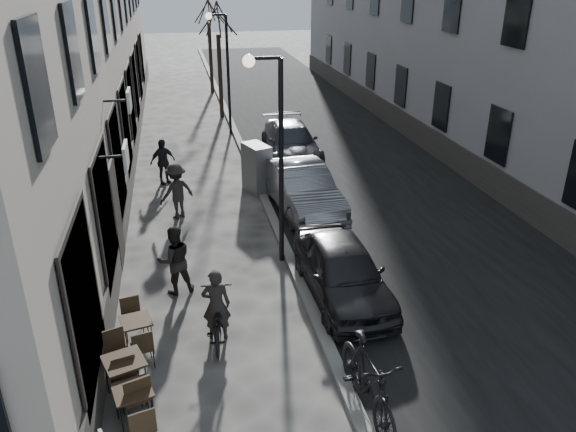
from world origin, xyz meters
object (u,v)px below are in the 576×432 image
object	(u,v)px
streetlamp_far	(224,61)
moped	(368,382)
streetlamp_near	(274,140)
bistro_set_a	(134,403)
bistro_set_c	(137,332)
bicycle	(217,318)
pedestrian_far	(163,162)
pedestrian_near	(175,260)
bistro_set_b	(126,375)
car_far	(291,142)
car_near	(343,270)
tree_near	(217,17)
utility_cabinet	(257,169)
car_mid	(302,188)
pedestrian_mid	(177,191)
tree_far	(208,8)

from	to	relation	value
streetlamp_far	moped	world-z (taller)	streetlamp_far
streetlamp_near	moped	world-z (taller)	streetlamp_near
bistro_set_a	bistro_set_c	distance (m)	1.99
streetlamp_near	bicycle	distance (m)	4.32
bistro_set_a	pedestrian_far	bearing A→B (deg)	72.98
pedestrian_near	bistro_set_b	bearing A→B (deg)	63.70
car_far	moped	bearing A→B (deg)	-95.05
car_near	tree_near	bearing A→B (deg)	92.56
tree_near	utility_cabinet	world-z (taller)	tree_near
car_mid	car_far	xyz separation A→B (m)	(0.71, 4.97, -0.05)
bicycle	pedestrian_far	xyz separation A→B (m)	(-1.03, 9.13, 0.31)
bicycle	pedestrian_mid	bearing A→B (deg)	-78.49
bistro_set_b	car_far	world-z (taller)	car_far
bistro_set_a	pedestrian_far	xyz separation A→B (m)	(0.47, 11.21, 0.34)
tree_far	pedestrian_near	distance (m)	22.48
bistro_set_a	car_near	distance (m)	5.34
bistro_set_a	bistro_set_c	world-z (taller)	bistro_set_a
bicycle	pedestrian_mid	world-z (taller)	pedestrian_mid
bicycle	bistro_set_a	bearing A→B (deg)	59.94
pedestrian_near	car_near	world-z (taller)	pedestrian_near
pedestrian_far	streetlamp_far	bearing A→B (deg)	36.18
bicycle	pedestrian_mid	distance (m)	6.19
bistro_set_a	pedestrian_mid	distance (m)	8.29
moped	bistro_set_a	bearing A→B (deg)	168.35
bistro_set_a	car_mid	size ratio (longest dim) A/B	0.34
tree_near	pedestrian_far	world-z (taller)	tree_near
tree_far	bistro_set_b	bearing A→B (deg)	-97.71
streetlamp_far	pedestrian_mid	xyz separation A→B (m)	(-2.32, -8.78, -2.33)
bicycle	car_far	world-z (taller)	car_far
bicycle	car_mid	bearing A→B (deg)	-111.60
utility_cabinet	moped	bearing A→B (deg)	-107.85
pedestrian_near	car_mid	distance (m)	5.53
bistro_set_c	car_mid	xyz separation A→B (m)	(4.60, 6.03, 0.30)
utility_cabinet	car_mid	xyz separation A→B (m)	(1.09, -1.78, -0.09)
car_mid	pedestrian_far	bearing A→B (deg)	136.44
bistro_set_a	car_near	world-z (taller)	car_near
utility_cabinet	pedestrian_near	world-z (taller)	pedestrian_near
bistro_set_a	car_mid	xyz separation A→B (m)	(4.56, 8.02, 0.28)
tree_near	pedestrian_far	bearing A→B (deg)	-107.62
bistro_set_a	bistro_set_b	size ratio (longest dim) A/B	0.92
pedestrian_near	pedestrian_far	xyz separation A→B (m)	(-0.27, 7.19, -0.04)
bistro_set_a	pedestrian_near	bearing A→B (deg)	64.92
car_mid	bistro_set_a	bearing A→B (deg)	-125.19
car_mid	car_far	world-z (taller)	car_mid
pedestrian_near	car_near	distance (m)	3.75
utility_cabinet	car_near	distance (m)	6.79
streetlamp_far	car_far	bearing A→B (deg)	-62.79
bistro_set_a	bistro_set_b	world-z (taller)	bistro_set_b
tree_near	bistro_set_a	world-z (taller)	tree_near
bistro_set_b	bistro_set_c	size ratio (longest dim) A/B	1.14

